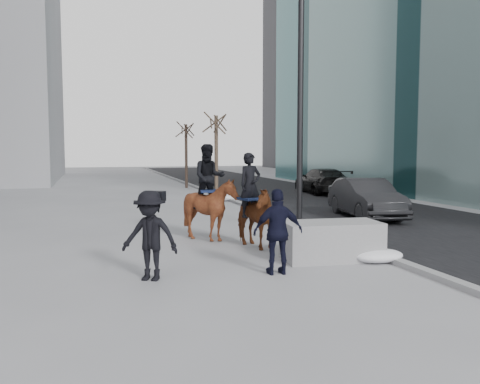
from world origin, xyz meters
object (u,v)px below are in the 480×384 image
object	(u,v)px
car_near	(366,198)
mounted_right	(210,202)
planter	(331,241)
mounted_left	(252,213)

from	to	relation	value
car_near	mounted_right	world-z (taller)	mounted_right
planter	mounted_right	xyz separation A→B (m)	(-2.13, 3.16, 0.63)
planter	car_near	xyz separation A→B (m)	(4.43, 6.06, 0.29)
car_near	planter	bearing A→B (deg)	-117.54
planter	mounted_left	bearing A→B (deg)	125.18
car_near	mounted_right	distance (m)	7.19
car_near	mounted_right	bearing A→B (deg)	-147.53
mounted_left	car_near	bearing A→B (deg)	35.92
mounted_right	car_near	bearing A→B (deg)	23.83
car_near	mounted_left	world-z (taller)	mounted_left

